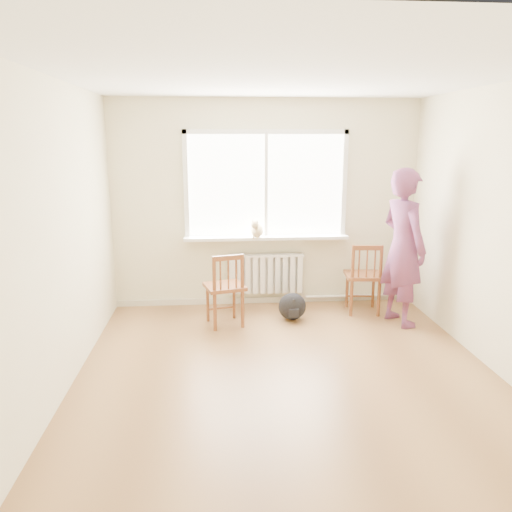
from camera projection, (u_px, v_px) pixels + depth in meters
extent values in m
plane|color=olive|center=(289.00, 379.00, 4.67)|extent=(4.50, 4.50, 0.00)
plane|color=white|center=(294.00, 75.00, 4.06)|extent=(4.50, 4.50, 0.00)
cube|color=beige|center=(266.00, 205.00, 6.55)|extent=(4.00, 0.01, 2.70)
cube|color=white|center=(266.00, 186.00, 6.47)|extent=(2.00, 0.02, 1.30)
cube|color=white|center=(266.00, 132.00, 6.30)|extent=(2.12, 0.05, 0.06)
cube|color=white|center=(186.00, 186.00, 6.37)|extent=(0.06, 0.05, 1.42)
cube|color=white|center=(344.00, 185.00, 6.53)|extent=(0.06, 0.05, 1.42)
cube|color=white|center=(266.00, 186.00, 6.45)|extent=(0.04, 0.05, 1.30)
cube|color=white|center=(266.00, 238.00, 6.54)|extent=(2.15, 0.22, 0.04)
cube|color=white|center=(266.00, 273.00, 6.71)|extent=(1.00, 0.02, 0.55)
cube|color=white|center=(266.00, 274.00, 6.66)|extent=(1.00, 0.10, 0.51)
cube|color=white|center=(266.00, 256.00, 6.60)|extent=(1.00, 0.12, 0.03)
cylinder|color=silver|center=(356.00, 296.00, 6.88)|extent=(1.40, 0.04, 0.04)
cube|color=beige|center=(265.00, 300.00, 6.83)|extent=(4.00, 0.03, 0.08)
cube|color=brown|center=(225.00, 287.00, 5.95)|extent=(0.54, 0.52, 0.04)
cylinder|color=brown|center=(234.00, 300.00, 6.21)|extent=(0.04, 0.04, 0.47)
cylinder|color=brown|center=(208.00, 303.00, 6.10)|extent=(0.04, 0.04, 0.47)
cylinder|color=brown|center=(242.00, 308.00, 5.90)|extent=(0.04, 0.04, 0.47)
cylinder|color=brown|center=(215.00, 311.00, 5.79)|extent=(0.04, 0.04, 0.47)
cylinder|color=brown|center=(242.00, 291.00, 5.85)|extent=(0.04, 0.04, 0.90)
cylinder|color=brown|center=(215.00, 294.00, 5.74)|extent=(0.04, 0.04, 0.90)
cube|color=brown|center=(228.00, 258.00, 5.70)|extent=(0.36, 0.13, 0.06)
cylinder|color=brown|center=(236.00, 273.00, 5.78)|extent=(0.02, 0.02, 0.36)
cylinder|color=brown|center=(228.00, 274.00, 5.75)|extent=(0.02, 0.02, 0.36)
cylinder|color=brown|center=(220.00, 275.00, 5.71)|extent=(0.02, 0.02, 0.36)
cube|color=brown|center=(363.00, 275.00, 6.39)|extent=(0.50, 0.48, 0.04)
cylinder|color=brown|center=(373.00, 290.00, 6.61)|extent=(0.04, 0.04, 0.49)
cylinder|color=brown|center=(347.00, 289.00, 6.62)|extent=(0.04, 0.04, 0.49)
cylinder|color=brown|center=(379.00, 298.00, 6.27)|extent=(0.04, 0.04, 0.49)
cylinder|color=brown|center=(351.00, 298.00, 6.28)|extent=(0.04, 0.04, 0.49)
cylinder|color=brown|center=(380.00, 281.00, 6.22)|extent=(0.04, 0.04, 0.92)
cylinder|color=brown|center=(352.00, 281.00, 6.23)|extent=(0.04, 0.04, 0.92)
cube|color=brown|center=(368.00, 248.00, 6.13)|extent=(0.37, 0.08, 0.06)
cylinder|color=brown|center=(375.00, 263.00, 6.17)|extent=(0.02, 0.02, 0.37)
cylinder|color=brown|center=(367.00, 263.00, 6.17)|extent=(0.02, 0.02, 0.37)
cylinder|color=brown|center=(359.00, 263.00, 6.17)|extent=(0.02, 0.02, 0.37)
imported|color=#C14075|center=(403.00, 248.00, 5.90)|extent=(0.64, 0.79, 1.88)
ellipsoid|color=beige|center=(257.00, 230.00, 6.43)|extent=(0.23, 0.28, 0.18)
sphere|color=beige|center=(255.00, 225.00, 6.30)|extent=(0.10, 0.10, 0.10)
cone|color=beige|center=(253.00, 221.00, 6.30)|extent=(0.03, 0.03, 0.04)
cone|color=beige|center=(257.00, 221.00, 6.28)|extent=(0.03, 0.03, 0.04)
cylinder|color=beige|center=(259.00, 233.00, 6.57)|extent=(0.07, 0.16, 0.02)
cylinder|color=beige|center=(253.00, 235.00, 6.36)|extent=(0.02, 0.02, 0.09)
cylinder|color=beige|center=(258.00, 235.00, 6.35)|extent=(0.02, 0.02, 0.09)
ellipsoid|color=black|center=(292.00, 306.00, 6.17)|extent=(0.37, 0.29, 0.34)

